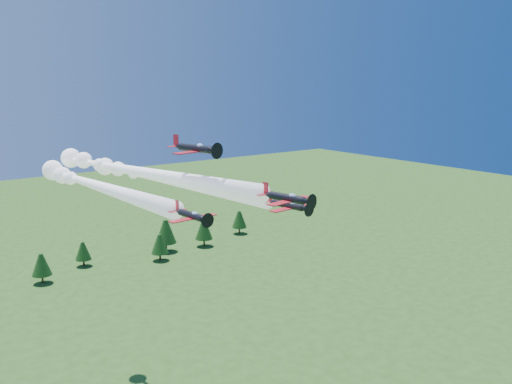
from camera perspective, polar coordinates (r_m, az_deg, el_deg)
plane_lead at (r=96.57m, az=-11.97°, el=2.09°), size 15.52×58.24×3.70m
plane_left at (r=96.00m, az=-16.03°, el=0.76°), size 8.00×50.43×3.70m
plane_right at (r=108.31m, az=-9.37°, el=1.31°), size 12.81×57.55×3.70m
plane_slot at (r=83.27m, az=-6.07°, el=4.35°), size 8.48×9.33×2.96m
treeline at (r=186.72m, az=-23.22°, el=-6.57°), size 165.61×17.27×11.60m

